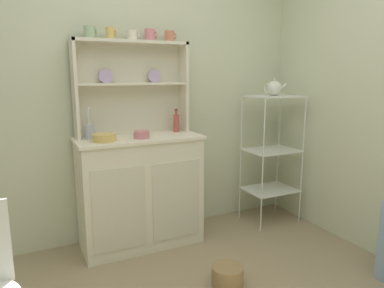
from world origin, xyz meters
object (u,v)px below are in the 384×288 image
Objects in this scene: floor_basket at (227,276)px; cup_sage_0 at (90,32)px; bakers_rack at (272,145)px; porcelain_teapot at (274,88)px; hutch_cabinet at (140,190)px; bowl_mixing_large at (104,138)px; hutch_shelf_unit at (131,81)px; utensil_jar at (90,131)px; jam_bottle at (176,123)px.

cup_sage_0 is (-0.64, 0.96, 1.63)m from floor_basket.
bakers_rack is 0.53m from porcelain_teapot.
floor_basket is at bearing -141.18° from porcelain_teapot.
hutch_cabinet is 0.56m from bowl_mixing_large.
porcelain_teapot is at bearing 38.82° from floor_basket.
hutch_shelf_unit is 1.29m from porcelain_teapot.
hutch_cabinet is 4.63× the size of floor_basket.
cup_sage_0 reaches higher than utensil_jar.
bakers_rack is 6.06× the size of jam_bottle.
bakers_rack is 1.86m from cup_sage_0.
hutch_cabinet is 0.82× the size of bakers_rack.
bowl_mixing_large reaches higher than floor_basket.
floor_basket is 1.31m from bowl_mixing_large.
porcelain_teapot reaches higher than bowl_mixing_large.
cup_sage_0 is 0.39× the size of utensil_jar.
bakers_rack is 5.34× the size of porcelain_teapot.
hutch_shelf_unit is 0.53m from utensil_jar.
utensil_jar is at bearing 168.00° from hutch_cabinet.
hutch_shelf_unit is at bearing 107.90° from floor_basket.
bakers_rack is 0.95m from jam_bottle.
cup_sage_0 is 0.99m from jam_bottle.
hutch_cabinet is 4.99× the size of jam_bottle.
hutch_shelf_unit is at bearing 168.85° from porcelain_teapot.
porcelain_teapot reaches higher than hutch_cabinet.
bowl_mixing_large is 0.89× the size of jam_bottle.
bakers_rack reaches higher than floor_basket.
hutch_cabinet is at bearing 176.16° from bakers_rack.
hutch_cabinet is 1.50m from porcelain_teapot.
floor_basket is at bearing -56.36° from cup_sage_0.
porcelain_teapot reaches higher than floor_basket.
hutch_shelf_unit reaches higher than bowl_mixing_large.
bakers_rack reaches higher than bowl_mixing_large.
bowl_mixing_large is 1.59m from porcelain_teapot.
bakers_rack is at bearing -10.77° from jam_bottle.
floor_basket is at bearing -141.22° from bakers_rack.
porcelain_teapot is (1.63, -0.16, 0.30)m from utensil_jar.
floor_basket is 2.24× the size of cup_sage_0.
porcelain_teapot is (0.94, 0.75, 1.20)m from floor_basket.
floor_basket is 0.95× the size of porcelain_teapot.
hutch_cabinet is 0.64m from jam_bottle.
porcelain_teapot is at bearing 180.00° from bakers_rack.
bakers_rack is 12.61× the size of cup_sage_0.
hutch_shelf_unit is 9.65× the size of cup_sage_0.
hutch_shelf_unit is 0.51m from jam_bottle.
jam_bottle is (-0.90, 0.17, 0.25)m from bakers_rack.
jam_bottle reaches higher than floor_basket.
hutch_shelf_unit is at bearing 7.50° from cup_sage_0.
utensil_jar is at bearing -179.31° from jam_bottle.
hutch_shelf_unit reaches higher than jam_bottle.
porcelain_teapot reaches higher than utensil_jar.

